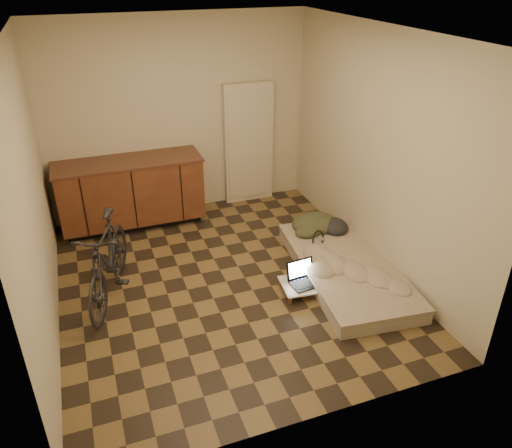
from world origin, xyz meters
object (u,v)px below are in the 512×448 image
object	(u,v)px
futon	(346,268)
lap_desk	(310,283)
laptop	(304,278)
bicycle	(107,256)

from	to	relation	value
futon	lap_desk	xyz separation A→B (m)	(-0.50, -0.13, 0.00)
futon	laptop	size ratio (longest dim) A/B	6.20
futon	laptop	xyz separation A→B (m)	(-0.57, -0.09, 0.06)
futon	lap_desk	world-z (taller)	futon
bicycle	futon	distance (m)	2.58
futon	bicycle	bearing A→B (deg)	174.65
bicycle	futon	size ratio (longest dim) A/B	0.71
lap_desk	laptop	bearing A→B (deg)	157.24
laptop	lap_desk	bearing A→B (deg)	-34.30
bicycle	lap_desk	distance (m)	2.14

